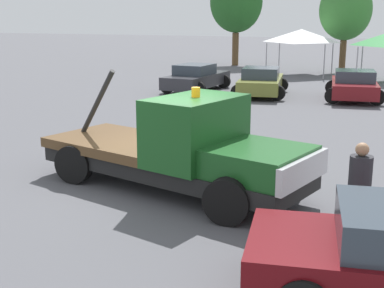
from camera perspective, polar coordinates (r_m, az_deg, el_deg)
The scene contains 9 objects.
ground_plane at distance 11.84m, azimuth -2.25°, elevation -4.73°, with size 160.00×160.00×0.00m, color #545459.
tow_truck at distance 11.36m, azimuth -0.81°, elevation -0.73°, with size 6.58×3.57×2.51m.
person_near_truck at distance 9.30m, azimuth 17.44°, elevation -4.18°, with size 0.38×0.38×1.70m.
parked_car_charcoal at distance 26.89m, azimuth 0.44°, elevation 7.06°, with size 2.59×4.62×1.34m.
parked_car_olive at distance 25.51m, azimuth 7.37°, elevation 6.59°, with size 2.88×4.52×1.34m.
parked_car_maroon at distance 25.12m, azimuth 16.90°, elevation 6.01°, with size 2.87×4.43×1.34m.
canopy_tent_white at distance 34.57m, azimuth 11.58°, elevation 11.25°, with size 3.56×3.56×2.85m.
tree_left at distance 40.74m, azimuth 4.74°, elevation 14.86°, with size 3.86×3.86×6.89m.
tree_center at distance 36.85m, azimuth 16.06°, elevation 13.57°, with size 3.34×3.34×5.97m.
Camera 1 is at (4.63, -10.24, 3.73)m, focal length 50.00 mm.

